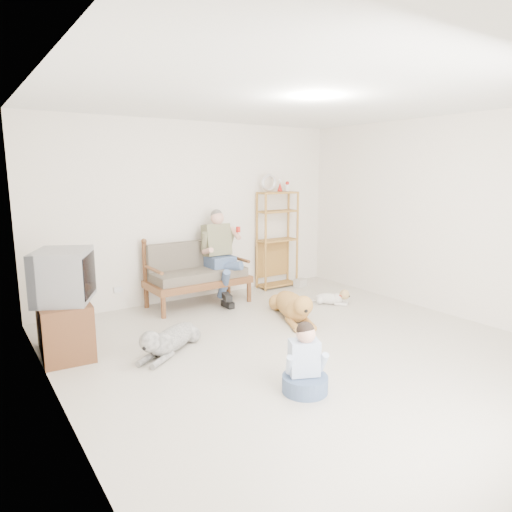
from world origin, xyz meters
TOP-DOWN VIEW (x-y plane):
  - floor at (0.00, 0.00)m, footprint 5.50×5.50m
  - ceiling at (0.00, 0.00)m, footprint 5.50×5.50m
  - wall_back at (0.00, 2.75)m, footprint 5.00×0.00m
  - wall_left at (-2.50, 0.00)m, footprint 0.00×5.50m
  - wall_right at (2.50, 0.00)m, footprint 0.00×5.50m
  - loveseat at (-0.17, 2.41)m, footprint 1.51×0.73m
  - man at (0.18, 2.23)m, footprint 0.53×0.76m
  - etagere at (1.43, 2.55)m, footprint 0.72×0.32m
  - book_stack at (1.77, 2.33)m, footprint 0.23×0.19m
  - tv_stand at (-2.23, 1.50)m, footprint 0.57×0.94m
  - crt_tv at (-2.19, 1.45)m, footprint 0.76×0.82m
  - wall_outlet at (-1.25, 2.73)m, footprint 0.12×0.02m
  - golden_retriever at (0.58, 1.03)m, footprint 0.70×1.38m
  - shaggy_dog at (-1.28, 0.88)m, footprint 1.01×0.81m
  - terrier at (1.51, 1.23)m, footprint 0.45×0.51m
  - child at (-0.62, -0.65)m, footprint 0.42×0.42m

SIDE VIEW (x-z plane):
  - floor at x=0.00m, z-range 0.00..0.00m
  - book_stack at x=1.77m, z-range 0.00..0.13m
  - terrier at x=1.51m, z-range -0.02..0.22m
  - shaggy_dog at x=-1.28m, z-range -0.04..0.33m
  - golden_retriever at x=0.58m, z-range -0.04..0.40m
  - child at x=-0.62m, z-range -0.09..0.57m
  - wall_outlet at x=-1.25m, z-range 0.26..0.34m
  - tv_stand at x=-2.23m, z-range 0.00..0.60m
  - loveseat at x=-0.17m, z-range 0.01..0.96m
  - man at x=0.18m, z-range 0.03..1.25m
  - etagere at x=1.43m, z-range -0.12..1.79m
  - crt_tv at x=-2.19m, z-range 0.60..1.15m
  - wall_left at x=-2.50m, z-range -1.40..4.10m
  - wall_right at x=2.50m, z-range -1.40..4.10m
  - wall_back at x=0.00m, z-range -1.15..3.85m
  - ceiling at x=0.00m, z-range 2.70..2.70m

